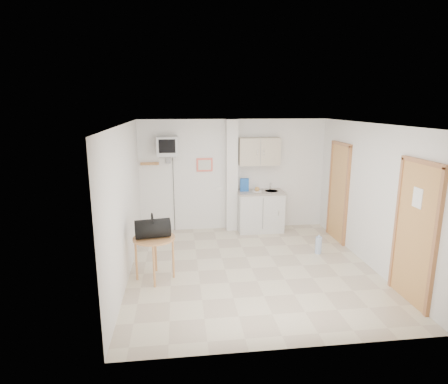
{
  "coord_description": "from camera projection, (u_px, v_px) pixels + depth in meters",
  "views": [
    {
      "loc": [
        -1.22,
        -6.0,
        2.81
      ],
      "look_at": [
        -0.41,
        0.6,
        1.25
      ],
      "focal_mm": 30.0,
      "sensor_mm": 36.0,
      "label": 1
    }
  ],
  "objects": [
    {
      "name": "duffel_bag",
      "position": [
        153.0,
        228.0,
        5.98
      ],
      "size": [
        0.6,
        0.39,
        0.41
      ],
      "rotation": [
        0.0,
        0.0,
        0.17
      ],
      "color": "black",
      "rests_on": "round_table"
    },
    {
      "name": "room_envelope",
      "position": [
        266.0,
        181.0,
        6.35
      ],
      "size": [
        4.24,
        4.54,
        2.55
      ],
      "color": "white",
      "rests_on": "ground"
    },
    {
      "name": "crt_television",
      "position": [
        167.0,
        147.0,
        7.92
      ],
      "size": [
        0.44,
        0.45,
        2.15
      ],
      "color": "slate",
      "rests_on": "ground"
    },
    {
      "name": "round_table",
      "position": [
        154.0,
        243.0,
        6.04
      ],
      "size": [
        0.68,
        0.68,
        0.72
      ],
      "rotation": [
        0.0,
        0.0,
        0.01
      ],
      "color": "#BE794A",
      "rests_on": "ground"
    },
    {
      "name": "water_bottle",
      "position": [
        318.0,
        245.0,
        7.2
      ],
      "size": [
        0.12,
        0.12,
        0.37
      ],
      "color": "#9FB5D3",
      "rests_on": "ground"
    },
    {
      "name": "ground",
      "position": [
        251.0,
        268.0,
        6.58
      ],
      "size": [
        4.5,
        4.5,
        0.0
      ],
      "primitive_type": "plane",
      "color": "beige",
      "rests_on": "ground"
    },
    {
      "name": "kitchenette",
      "position": [
        260.0,
        196.0,
        8.4
      ],
      "size": [
        1.03,
        0.58,
        2.1
      ],
      "color": "silver",
      "rests_on": "ground"
    }
  ]
}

